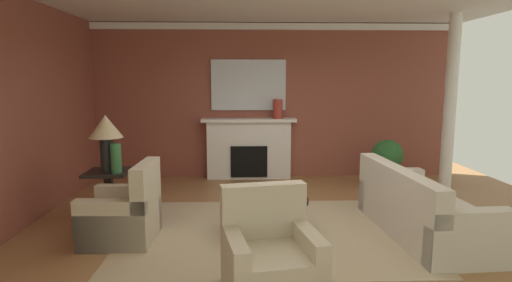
# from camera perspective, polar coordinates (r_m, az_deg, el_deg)

# --- Properties ---
(ground_plane) EXTENTS (8.72, 8.72, 0.00)m
(ground_plane) POSITION_cam_1_polar(r_m,az_deg,el_deg) (5.46, 4.00, -12.08)
(ground_plane) COLOR olive
(wall_fireplace) EXTENTS (7.31, 0.12, 2.97)m
(wall_fireplace) POSITION_cam_1_polar(r_m,az_deg,el_deg) (8.15, 1.87, 5.49)
(wall_fireplace) COLOR brown
(wall_fireplace) RESTS_ON ground_plane
(wall_window) EXTENTS (0.12, 6.57, 2.97)m
(wall_window) POSITION_cam_1_polar(r_m,az_deg,el_deg) (6.11, -30.02, 3.32)
(wall_window) COLOR brown
(wall_window) RESTS_ON ground_plane
(crown_moulding) EXTENTS (7.31, 0.08, 0.12)m
(crown_moulding) POSITION_cam_1_polar(r_m,az_deg,el_deg) (8.12, 1.96, 15.43)
(crown_moulding) COLOR white
(area_rug) EXTENTS (3.59, 2.63, 0.01)m
(area_rug) POSITION_cam_1_polar(r_m,az_deg,el_deg) (5.35, 1.68, -12.44)
(area_rug) COLOR tan
(area_rug) RESTS_ON ground_plane
(fireplace) EXTENTS (1.80, 0.35, 1.17)m
(fireplace) POSITION_cam_1_polar(r_m,az_deg,el_deg) (8.03, -0.99, -1.25)
(fireplace) COLOR white
(fireplace) RESTS_ON ground_plane
(mantel_mirror) EXTENTS (1.43, 0.04, 0.96)m
(mantel_mirror) POSITION_cam_1_polar(r_m,az_deg,el_deg) (8.03, -1.03, 7.68)
(mantel_mirror) COLOR silver
(sofa) EXTENTS (1.03, 2.15, 0.85)m
(sofa) POSITION_cam_1_polar(r_m,az_deg,el_deg) (5.58, 21.54, -8.97)
(sofa) COLOR beige
(sofa) RESTS_ON ground_plane
(armchair_near_window) EXTENTS (0.83, 0.83, 0.95)m
(armchair_near_window) POSITION_cam_1_polar(r_m,az_deg,el_deg) (5.25, -17.64, -9.76)
(armchair_near_window) COLOR #C1B293
(armchair_near_window) RESTS_ON ground_plane
(armchair_facing_fireplace) EXTENTS (0.93, 0.93, 0.95)m
(armchair_facing_fireplace) POSITION_cam_1_polar(r_m,az_deg,el_deg) (3.86, 1.99, -16.21)
(armchair_facing_fireplace) COLOR #C1B293
(armchair_facing_fireplace) RESTS_ON ground_plane
(coffee_table) EXTENTS (1.00, 1.00, 0.45)m
(coffee_table) POSITION_cam_1_polar(r_m,az_deg,el_deg) (5.24, 1.70, -9.07)
(coffee_table) COLOR black
(coffee_table) RESTS_ON ground_plane
(side_table) EXTENTS (0.56, 0.56, 0.70)m
(side_table) POSITION_cam_1_polar(r_m,az_deg,el_deg) (5.98, -19.48, -6.69)
(side_table) COLOR black
(side_table) RESTS_ON ground_plane
(table_lamp) EXTENTS (0.44, 0.44, 0.75)m
(table_lamp) POSITION_cam_1_polar(r_m,az_deg,el_deg) (5.83, -19.89, 1.17)
(table_lamp) COLOR black
(table_lamp) RESTS_ON side_table
(vase_mantel_right) EXTENTS (0.18, 0.18, 0.37)m
(vase_mantel_right) POSITION_cam_1_polar(r_m,az_deg,el_deg) (7.91, 3.00, 4.41)
(vase_mantel_right) COLOR #9E3328
(vase_mantel_right) RESTS_ON fireplace
(vase_on_side_table) EXTENTS (0.14, 0.14, 0.39)m
(vase_on_side_table) POSITION_cam_1_polar(r_m,az_deg,el_deg) (5.72, -18.65, -2.27)
(vase_on_side_table) COLOR #33703D
(vase_on_side_table) RESTS_ON side_table
(book_red_cover) EXTENTS (0.27, 0.26, 0.05)m
(book_red_cover) POSITION_cam_1_polar(r_m,az_deg,el_deg) (5.24, 0.81, -7.49)
(book_red_cover) COLOR navy
(book_red_cover) RESTS_ON coffee_table
(book_art_folio) EXTENTS (0.22, 0.19, 0.04)m
(book_art_folio) POSITION_cam_1_polar(r_m,az_deg,el_deg) (5.23, 0.54, -7.05)
(book_art_folio) COLOR tan
(book_art_folio) RESTS_ON coffee_table
(potted_plant) EXTENTS (0.56, 0.56, 0.83)m
(potted_plant) POSITION_cam_1_polar(r_m,az_deg,el_deg) (7.90, 17.54, -2.27)
(potted_plant) COLOR #333333
(potted_plant) RESTS_ON ground_plane
(column_white) EXTENTS (0.20, 0.20, 2.97)m
(column_white) POSITION_cam_1_polar(r_m,az_deg,el_deg) (7.64, 25.07, 4.49)
(column_white) COLOR white
(column_white) RESTS_ON ground_plane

